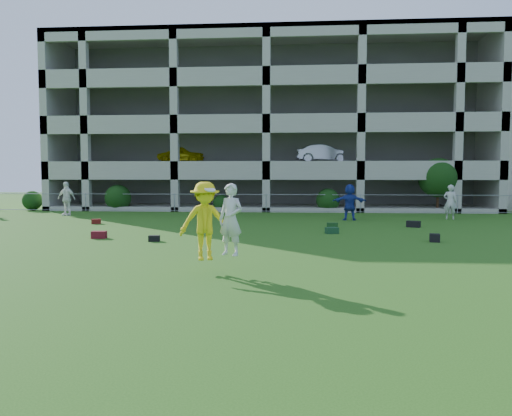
# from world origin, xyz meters

# --- Properties ---
(ground) EXTENTS (100.00, 100.00, 0.00)m
(ground) POSITION_xyz_m (0.00, 0.00, 0.00)
(ground) COLOR #235114
(ground) RESTS_ON ground
(bystander_b) EXTENTS (1.26, 0.71, 2.02)m
(bystander_b) POSITION_xyz_m (-11.76, 15.73, 1.01)
(bystander_b) COLOR white
(bystander_b) RESTS_ON ground
(bystander_d) EXTENTS (1.84, 0.69, 1.94)m
(bystander_d) POSITION_xyz_m (4.79, 14.02, 0.97)
(bystander_d) COLOR #22389C
(bystander_d) RESTS_ON ground
(bystander_e) EXTENTS (0.79, 0.62, 1.90)m
(bystander_e) POSITION_xyz_m (10.30, 14.88, 0.95)
(bystander_e) COLOR silver
(bystander_e) RESTS_ON ground
(bag_red_a) EXTENTS (0.57, 0.34, 0.28)m
(bag_red_a) POSITION_xyz_m (-5.70, 5.65, 0.14)
(bag_red_a) COLOR #560E16
(bag_red_a) RESTS_ON ground
(bag_black_b) EXTENTS (0.43, 0.30, 0.22)m
(bag_black_b) POSITION_xyz_m (-3.33, 4.98, 0.11)
(bag_black_b) COLOR black
(bag_black_b) RESTS_ON ground
(bag_green_c) EXTENTS (0.59, 0.50, 0.26)m
(bag_green_c) POSITION_xyz_m (3.41, 7.91, 0.13)
(bag_green_c) COLOR #14371C
(bag_green_c) RESTS_ON ground
(crate_d) EXTENTS (0.41, 0.41, 0.30)m
(crate_d) POSITION_xyz_m (6.99, 5.64, 0.15)
(crate_d) COLOR black
(crate_d) RESTS_ON ground
(bag_black_e) EXTENTS (0.67, 0.56, 0.30)m
(bag_black_e) POSITION_xyz_m (7.38, 10.65, 0.15)
(bag_black_e) COLOR black
(bag_black_e) RESTS_ON ground
(bag_red_f) EXTENTS (0.52, 0.42, 0.24)m
(bag_red_f) POSITION_xyz_m (-8.02, 11.04, 0.12)
(bag_red_f) COLOR #50120D
(bag_red_f) RESTS_ON ground
(bag_green_g) EXTENTS (0.51, 0.32, 0.25)m
(bag_green_g) POSITION_xyz_m (3.58, 9.95, 0.12)
(bag_green_g) COLOR #153A16
(bag_green_g) RESTS_ON ground
(frisbee_contest) EXTENTS (1.78, 1.08, 1.98)m
(frisbee_contest) POSITION_xyz_m (-0.24, -0.66, 1.33)
(frisbee_contest) COLOR yellow
(frisbee_contest) RESTS_ON ground
(parking_garage) EXTENTS (30.00, 14.00, 12.00)m
(parking_garage) POSITION_xyz_m (-0.01, 27.70, 6.01)
(parking_garage) COLOR #9E998C
(parking_garage) RESTS_ON ground
(fence) EXTENTS (36.06, 0.06, 1.20)m
(fence) POSITION_xyz_m (0.00, 19.00, 0.61)
(fence) COLOR gray
(fence) RESTS_ON ground
(shrub_row) EXTENTS (34.38, 2.52, 3.50)m
(shrub_row) POSITION_xyz_m (4.59, 19.70, 1.51)
(shrub_row) COLOR #163D11
(shrub_row) RESTS_ON ground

